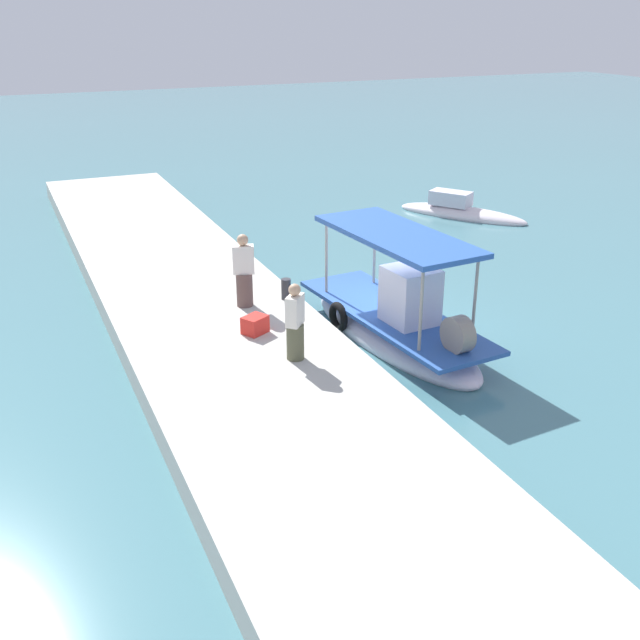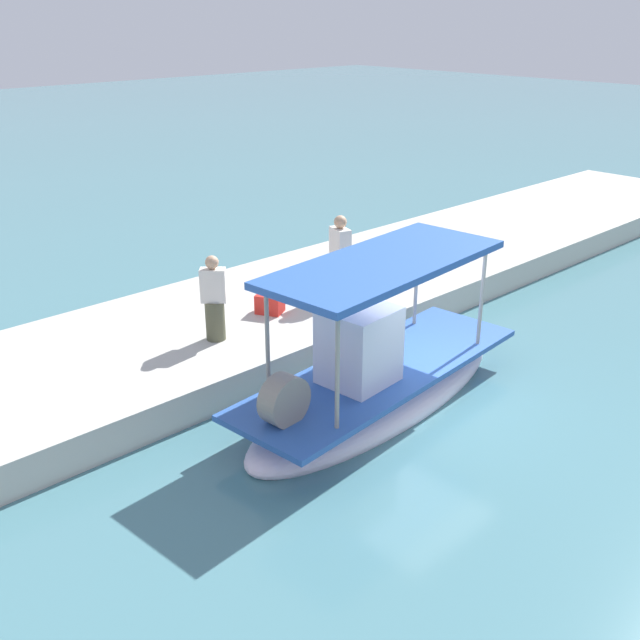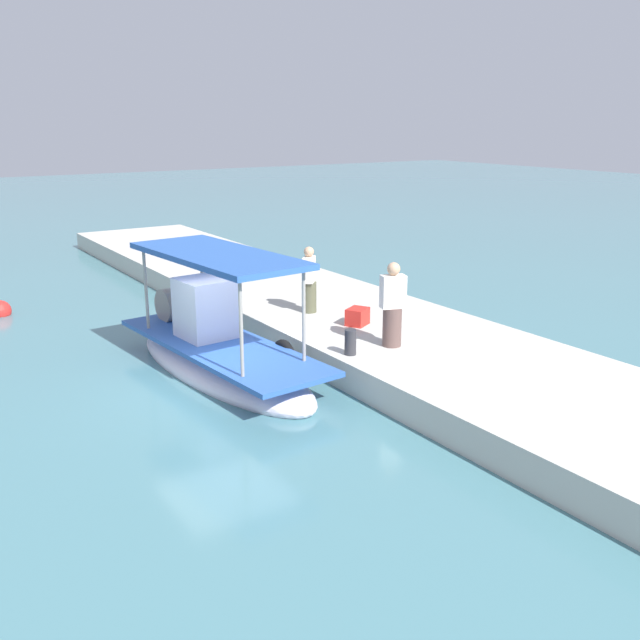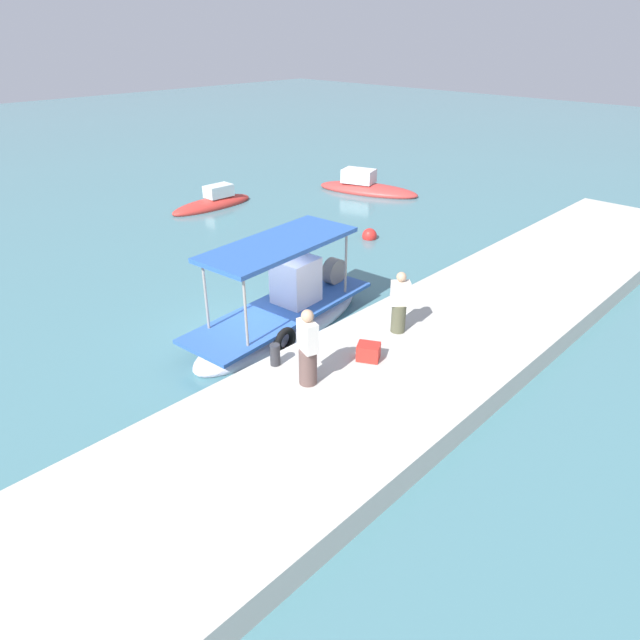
# 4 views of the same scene
# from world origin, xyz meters

# --- Properties ---
(ground_plane) EXTENTS (120.00, 120.00, 0.00)m
(ground_plane) POSITION_xyz_m (0.00, 0.00, 0.00)
(ground_plane) COLOR teal
(dock_quay) EXTENTS (36.00, 4.64, 0.63)m
(dock_quay) POSITION_xyz_m (0.00, -4.17, 0.31)
(dock_quay) COLOR beige
(dock_quay) RESTS_ON ground_plane
(main_fishing_boat) EXTENTS (6.39, 2.43, 2.98)m
(main_fishing_boat) POSITION_xyz_m (0.71, -0.27, 0.46)
(main_fishing_boat) COLOR white
(main_fishing_boat) RESTS_ON ground_plane
(fisherman_near_bollard) EXTENTS (0.50, 0.57, 1.80)m
(fisherman_near_bollard) POSITION_xyz_m (-1.37, -3.31, 1.44)
(fisherman_near_bollard) COLOR brown
(fisherman_near_bollard) RESTS_ON dock_quay
(fisherman_by_crate) EXTENTS (0.52, 0.52, 1.65)m
(fisherman_by_crate) POSITION_xyz_m (1.90, -3.30, 1.37)
(fisherman_by_crate) COLOR #50513A
(fisherman_by_crate) RESTS_ON dock_quay
(mooring_bollard) EXTENTS (0.24, 0.24, 0.53)m
(mooring_bollard) POSITION_xyz_m (-1.38, -2.23, 0.89)
(mooring_bollard) COLOR #2D2D33
(mooring_bollard) RESTS_ON dock_quay
(cargo_crate) EXTENTS (0.62, 0.66, 0.40)m
(cargo_crate) POSITION_xyz_m (0.31, -3.64, 0.83)
(cargo_crate) COLOR red
(cargo_crate) RESTS_ON dock_quay
(marker_buoy) EXTENTS (0.60, 0.60, 0.60)m
(marker_buoy) POSITION_xyz_m (8.27, 2.86, 0.12)
(marker_buoy) COLOR red
(marker_buoy) RESTS_ON ground_plane
(moored_boat_mid) EXTENTS (4.32, 1.37, 1.22)m
(moored_boat_mid) POSITION_xyz_m (6.57, 11.04, 0.16)
(moored_boat_mid) COLOR red
(moored_boat_mid) RESTS_ON ground_plane
(moored_boat_far) EXTENTS (3.30, 5.60, 1.37)m
(moored_boat_far) POSITION_xyz_m (13.68, 7.52, 0.20)
(moored_boat_far) COLOR #C93B37
(moored_boat_far) RESTS_ON ground_plane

